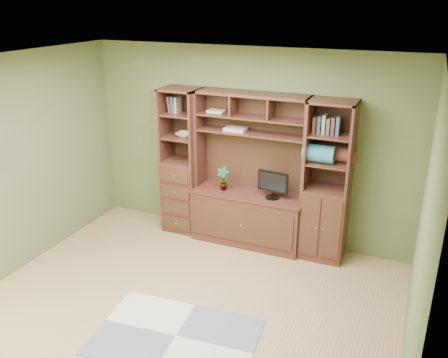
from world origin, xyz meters
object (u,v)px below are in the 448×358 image
at_px(left_tower, 182,161).
at_px(monitor, 273,180).
at_px(right_tower, 327,182).
at_px(center_hutch, 248,172).

height_order(left_tower, monitor, left_tower).
height_order(right_tower, monitor, right_tower).
distance_m(right_tower, monitor, 0.68).
bearing_deg(center_hutch, right_tower, 2.23).
distance_m(center_hutch, right_tower, 1.03).
relative_size(center_hutch, left_tower, 1.00).
distance_m(center_hutch, left_tower, 1.00).
distance_m(left_tower, monitor, 1.35).
bearing_deg(right_tower, left_tower, 180.00).
bearing_deg(center_hutch, monitor, -5.73).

